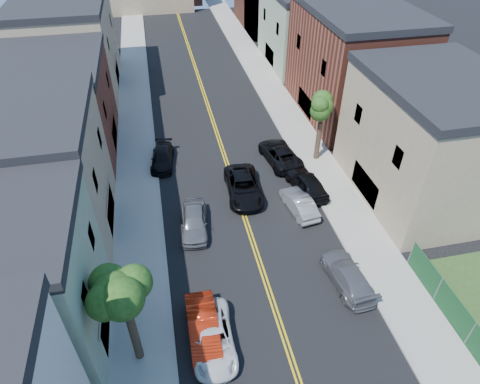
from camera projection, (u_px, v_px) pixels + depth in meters
sidewalk_left at (134, 122)px, 42.06m from camera, size 3.20×100.00×0.15m
sidewalk_right at (283, 107)px, 44.62m from camera, size 3.20×100.00×0.15m
curb_left at (152, 121)px, 42.34m from camera, size 0.30×100.00×0.15m
curb_right at (268, 109)px, 44.34m from camera, size 0.30×100.00×0.15m
bldg_left_tan_near at (30, 183)px, 26.84m from camera, size 9.00×10.00×9.00m
bldg_left_brick at (55, 112)px, 35.56m from camera, size 9.00×12.00×8.00m
bldg_left_tan_far at (70, 47)px, 45.79m from camera, size 9.00×16.00×9.50m
bldg_right_tan at (429, 143)px, 30.63m from camera, size 9.00×12.00×9.00m
bldg_right_brick at (352, 66)px, 41.01m from camera, size 9.00×14.00×10.00m
bldg_right_palegrn at (305, 30)px, 52.17m from camera, size 9.00×12.00×8.50m
tree_left_mid at (118, 277)px, 18.14m from camera, size 5.20×5.20×9.29m
tree_right_far at (324, 100)px, 33.44m from camera, size 4.40×4.40×8.03m
red_sedan at (203, 328)px, 22.72m from camera, size 1.66×4.67×1.53m
white_pickup at (213, 338)px, 22.36m from camera, size 2.44×5.02×1.38m
grey_car_left at (194, 222)px, 29.45m from camera, size 2.33×4.74×1.55m
black_car_left at (162, 158)px, 36.02m from camera, size 2.42×4.69×1.30m
grey_car_right at (347, 276)px, 25.70m from camera, size 2.31×4.99×1.41m
black_car_right at (306, 183)px, 32.94m from camera, size 2.61×5.09×1.66m
silver_car_right at (299, 203)px, 31.15m from camera, size 2.02×4.34×1.38m
dark_car_right_far at (280, 154)px, 36.34m from camera, size 3.20×5.70×1.50m
black_suv_lane at (243, 187)px, 32.62m from camera, size 2.91×5.77×1.57m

